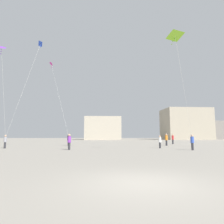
{
  "coord_description": "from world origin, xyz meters",
  "views": [
    {
      "loc": [
        -1.33,
        -6.43,
        1.49
      ],
      "look_at": [
        0.0,
        20.49,
        4.77
      ],
      "focal_mm": 31.75,
      "sensor_mm": 36.0,
      "label": 1
    }
  ],
  "objects_px": {
    "building_right_hall": "(216,130)",
    "kite_magenta_diamond": "(52,66)",
    "person_in_blue": "(192,141)",
    "building_centre_hall": "(186,124)",
    "kite_violet_diamond": "(1,48)",
    "person_in_purple": "(69,141)",
    "person_in_orange": "(166,139)",
    "kite_lime_delta": "(175,38)",
    "person_in_grey": "(5,141)",
    "person_in_red": "(173,139)",
    "person_in_white": "(160,141)",
    "building_left_hall": "(103,128)",
    "person_in_black": "(69,139)",
    "kite_cobalt_delta": "(39,48)"
  },
  "relations": [
    {
      "from": "person_in_purple",
      "to": "person_in_blue",
      "type": "bearing_deg",
      "value": 178.72
    },
    {
      "from": "person_in_orange",
      "to": "building_left_hall",
      "type": "distance_m",
      "value": 53.11
    },
    {
      "from": "person_in_purple",
      "to": "building_centre_hall",
      "type": "height_order",
      "value": "building_centre_hall"
    },
    {
      "from": "kite_magenta_diamond",
      "to": "building_right_hall",
      "type": "bearing_deg",
      "value": 42.13
    },
    {
      "from": "person_in_grey",
      "to": "person_in_red",
      "type": "relative_size",
      "value": 0.88
    },
    {
      "from": "person_in_blue",
      "to": "building_centre_hall",
      "type": "height_order",
      "value": "building_centre_hall"
    },
    {
      "from": "person_in_blue",
      "to": "person_in_black",
      "type": "height_order",
      "value": "person_in_black"
    },
    {
      "from": "building_left_hall",
      "to": "building_centre_hall",
      "type": "height_order",
      "value": "building_centre_hall"
    },
    {
      "from": "kite_cobalt_delta",
      "to": "building_left_hall",
      "type": "relative_size",
      "value": 0.82
    },
    {
      "from": "person_in_purple",
      "to": "person_in_grey",
      "type": "distance_m",
      "value": 8.72
    },
    {
      "from": "person_in_red",
      "to": "building_left_hall",
      "type": "distance_m",
      "value": 48.12
    },
    {
      "from": "person_in_blue",
      "to": "person_in_grey",
      "type": "height_order",
      "value": "person_in_blue"
    },
    {
      "from": "building_left_hall",
      "to": "building_right_hall",
      "type": "relative_size",
      "value": 0.64
    },
    {
      "from": "person_in_orange",
      "to": "building_left_hall",
      "type": "height_order",
      "value": "building_left_hall"
    },
    {
      "from": "kite_lime_delta",
      "to": "building_right_hall",
      "type": "relative_size",
      "value": 0.42
    },
    {
      "from": "building_right_hall",
      "to": "kite_lime_delta",
      "type": "bearing_deg",
      "value": -122.3
    },
    {
      "from": "person_in_blue",
      "to": "kite_magenta_diamond",
      "type": "distance_m",
      "value": 26.85
    },
    {
      "from": "building_left_hall",
      "to": "person_in_black",
      "type": "bearing_deg",
      "value": -95.96
    },
    {
      "from": "person_in_grey",
      "to": "kite_magenta_diamond",
      "type": "distance_m",
      "value": 16.7
    },
    {
      "from": "person_in_blue",
      "to": "person_in_red",
      "type": "xyz_separation_m",
      "value": [
        3.55,
        15.75,
        0.1
      ]
    },
    {
      "from": "person_in_orange",
      "to": "kite_lime_delta",
      "type": "xyz_separation_m",
      "value": [
        -3.4,
        -13.96,
        9.38
      ]
    },
    {
      "from": "kite_violet_diamond",
      "to": "kite_lime_delta",
      "type": "bearing_deg",
      "value": -13.27
    },
    {
      "from": "kite_cobalt_delta",
      "to": "person_in_black",
      "type": "bearing_deg",
      "value": 64.96
    },
    {
      "from": "person_in_purple",
      "to": "person_in_black",
      "type": "xyz_separation_m",
      "value": [
        -1.52,
        8.7,
        0.05
      ]
    },
    {
      "from": "person_in_grey",
      "to": "building_right_hall",
      "type": "bearing_deg",
      "value": 173.0
    },
    {
      "from": "person_in_orange",
      "to": "building_centre_hall",
      "type": "relative_size",
      "value": 0.1
    },
    {
      "from": "kite_lime_delta",
      "to": "building_centre_hall",
      "type": "relative_size",
      "value": 0.5
    },
    {
      "from": "person_in_red",
      "to": "building_left_hall",
      "type": "bearing_deg",
      "value": -81.65
    },
    {
      "from": "person_in_purple",
      "to": "person_in_white",
      "type": "height_order",
      "value": "person_in_purple"
    },
    {
      "from": "person_in_red",
      "to": "person_in_white",
      "type": "relative_size",
      "value": 1.18
    },
    {
      "from": "person_in_grey",
      "to": "kite_violet_diamond",
      "type": "bearing_deg",
      "value": 49.42
    },
    {
      "from": "kite_cobalt_delta",
      "to": "building_right_hall",
      "type": "distance_m",
      "value": 92.57
    },
    {
      "from": "person_in_grey",
      "to": "person_in_red",
      "type": "xyz_separation_m",
      "value": [
        25.0,
        11.73,
        0.12
      ]
    },
    {
      "from": "kite_violet_diamond",
      "to": "building_centre_hall",
      "type": "height_order",
      "value": "building_centre_hall"
    },
    {
      "from": "person_in_black",
      "to": "building_left_hall",
      "type": "distance_m",
      "value": 52.59
    },
    {
      "from": "person_in_blue",
      "to": "person_in_grey",
      "type": "xyz_separation_m",
      "value": [
        -21.45,
        4.02,
        -0.02
      ]
    },
    {
      "from": "person_in_orange",
      "to": "person_in_red",
      "type": "bearing_deg",
      "value": -59.39
    },
    {
      "from": "person_in_blue",
      "to": "building_centre_hall",
      "type": "xyz_separation_m",
      "value": [
        26.69,
        63.69,
        5.7
      ]
    },
    {
      "from": "kite_magenta_diamond",
      "to": "person_in_black",
      "type": "bearing_deg",
      "value": -45.42
    },
    {
      "from": "person_in_purple",
      "to": "person_in_black",
      "type": "relative_size",
      "value": 0.95
    },
    {
      "from": "person_in_orange",
      "to": "kite_cobalt_delta",
      "type": "distance_m",
      "value": 22.48
    },
    {
      "from": "person_in_white",
      "to": "kite_cobalt_delta",
      "type": "bearing_deg",
      "value": -148.78
    },
    {
      "from": "person_in_orange",
      "to": "building_left_hall",
      "type": "relative_size",
      "value": 0.13
    },
    {
      "from": "kite_magenta_diamond",
      "to": "kite_violet_diamond",
      "type": "distance_m",
      "value": 14.27
    },
    {
      "from": "kite_violet_diamond",
      "to": "building_centre_hall",
      "type": "bearing_deg",
      "value": 53.35
    },
    {
      "from": "kite_lime_delta",
      "to": "building_right_hall",
      "type": "distance_m",
      "value": 89.41
    },
    {
      "from": "building_right_hall",
      "to": "kite_magenta_diamond",
      "type": "bearing_deg",
      "value": -137.87
    },
    {
      "from": "kite_lime_delta",
      "to": "kite_magenta_diamond",
      "type": "bearing_deg",
      "value": 131.39
    },
    {
      "from": "person_in_blue",
      "to": "kite_magenta_diamond",
      "type": "bearing_deg",
      "value": 149.6
    },
    {
      "from": "person_in_blue",
      "to": "person_in_orange",
      "type": "bearing_deg",
      "value": 93.62
    }
  ]
}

